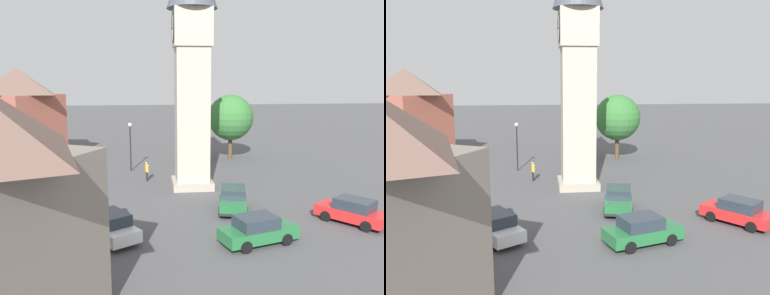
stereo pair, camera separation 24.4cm
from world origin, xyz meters
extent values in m
plane|color=#4C4C4F|center=(0.00, 0.00, 0.00)|extent=(200.00, 200.00, 0.00)
cube|color=#A59C89|center=(0.00, 0.00, 0.30)|extent=(3.17, 3.17, 0.60)
cube|color=#B7AD99|center=(0.00, 0.00, 5.78)|extent=(2.54, 2.54, 10.35)
cube|color=#B7AD99|center=(0.00, 0.00, 12.35)|extent=(2.84, 2.84, 2.79)
cylinder|color=white|center=(0.00, 1.45, 12.35)|extent=(2.13, 0.04, 2.13)
torus|color=black|center=(0.00, 1.46, 12.35)|extent=(2.19, 0.06, 2.19)
cube|color=black|center=(0.00, 1.49, 12.58)|extent=(0.05, 0.02, 0.60)
cube|color=black|center=(0.32, 1.49, 12.35)|extent=(0.81, 0.02, 0.04)
cylinder|color=white|center=(0.00, -1.45, 12.35)|extent=(2.13, 0.04, 2.13)
torus|color=black|center=(0.00, -1.46, 12.35)|extent=(2.19, 0.06, 2.19)
cube|color=red|center=(-9.20, -8.61, 0.59)|extent=(4.29, 3.85, 0.64)
cube|color=#28333D|center=(-9.32, -8.70, 1.21)|extent=(2.62, 2.52, 0.64)
cylinder|color=black|center=(-8.72, -7.22, 0.32)|extent=(0.64, 0.56, 0.64)
cylinder|color=black|center=(-7.74, -8.49, 0.32)|extent=(0.64, 0.56, 0.64)
cylinder|color=black|center=(-10.67, -8.72, 0.32)|extent=(0.64, 0.56, 0.64)
cylinder|color=black|center=(-9.69, -9.99, 0.32)|extent=(0.64, 0.56, 0.64)
cube|color=black|center=(-7.60, -7.38, 0.37)|extent=(1.11, 1.39, 0.16)
cube|color=white|center=(-9.99, 5.68, 0.59)|extent=(4.38, 3.62, 0.64)
cube|color=#28333D|center=(-10.11, 5.60, 1.21)|extent=(2.61, 2.44, 0.64)
cylinder|color=black|center=(-9.37, 7.01, 0.32)|extent=(0.66, 0.53, 0.64)
cylinder|color=black|center=(-8.52, 5.66, 0.32)|extent=(0.66, 0.53, 0.64)
cylinder|color=black|center=(-11.45, 5.71, 0.32)|extent=(0.66, 0.53, 0.64)
cylinder|color=black|center=(-10.60, 4.35, 0.32)|extent=(0.66, 0.53, 0.64)
cube|color=black|center=(-8.27, 6.75, 0.37)|extent=(0.99, 1.48, 0.16)
cube|color=#236B38|center=(-11.50, -2.18, 0.59)|extent=(2.82, 4.42, 0.64)
cube|color=#28333D|center=(-11.55, -2.04, 1.21)|extent=(2.10, 2.46, 0.64)
cylinder|color=black|center=(-10.38, -3.13, 0.32)|extent=(0.40, 0.68, 0.64)
cylinder|color=black|center=(-11.91, -3.59, 0.32)|extent=(0.40, 0.68, 0.64)
cylinder|color=black|center=(-11.10, -0.77, 0.32)|extent=(0.40, 0.68, 0.64)
cylinder|color=black|center=(-12.63, -1.24, 0.32)|extent=(0.40, 0.68, 0.64)
cube|color=black|center=(-10.92, -4.12, 0.37)|extent=(1.63, 0.60, 0.16)
cube|color=#236B38|center=(-6.07, -2.02, 0.59)|extent=(4.37, 2.53, 0.64)
cube|color=#28333D|center=(-5.92, -2.05, 1.21)|extent=(2.38, 1.97, 0.64)
cylinder|color=black|center=(-7.44, -2.54, 0.32)|extent=(0.67, 0.35, 0.64)
cylinder|color=black|center=(-7.10, -0.98, 0.32)|extent=(0.67, 0.35, 0.64)
cylinder|color=black|center=(-5.04, -3.06, 0.32)|extent=(0.67, 0.35, 0.64)
cylinder|color=black|center=(-4.70, -1.50, 0.32)|extent=(0.67, 0.35, 0.64)
cube|color=black|center=(-8.04, -1.59, 0.37)|extent=(0.47, 1.65, 0.16)
cylinder|color=black|center=(2.23, 3.57, 0.41)|extent=(0.13, 0.13, 0.82)
cylinder|color=black|center=(2.41, 3.61, 0.41)|extent=(0.13, 0.13, 0.82)
cube|color=gold|center=(2.32, 3.59, 1.12)|extent=(0.40, 0.30, 0.60)
cylinder|color=gold|center=(2.09, 3.53, 1.07)|extent=(0.09, 0.09, 0.60)
cylinder|color=gold|center=(2.55, 3.64, 1.07)|extent=(0.09, 0.09, 0.60)
sphere|color=beige|center=(2.32, 3.59, 1.57)|extent=(0.22, 0.22, 0.22)
sphere|color=black|center=(2.32, 3.58, 1.59)|extent=(0.20, 0.20, 0.20)
cylinder|color=brown|center=(10.84, -5.42, 1.40)|extent=(0.44, 0.44, 2.79)
sphere|color=#337033|center=(10.84, -5.42, 4.49)|extent=(4.85, 4.85, 4.85)
cube|color=#422819|center=(-15.13, 7.93, 1.05)|extent=(0.58, 1.01, 2.10)
cube|color=#995142|center=(13.43, 16.98, 3.48)|extent=(9.59, 9.88, 6.95)
pyramid|color=brown|center=(13.43, 16.98, 8.31)|extent=(10.06, 10.37, 2.72)
cube|color=#422819|center=(10.99, 13.89, 1.05)|extent=(0.91, 0.75, 2.10)
cylinder|color=black|center=(6.31, 5.06, 2.09)|extent=(0.12, 0.12, 4.19)
sphere|color=beige|center=(6.31, 5.06, 4.37)|extent=(0.36, 0.36, 0.36)
camera|label=1|loc=(-30.96, 3.62, 8.64)|focal=37.43mm
camera|label=2|loc=(-30.99, 3.37, 8.64)|focal=37.43mm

